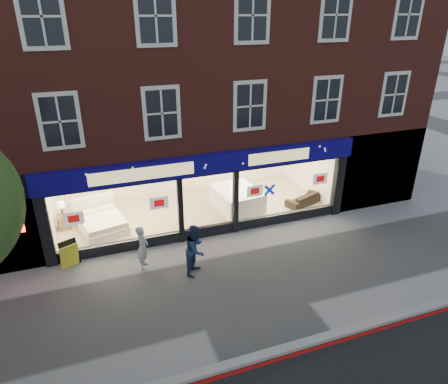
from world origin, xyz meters
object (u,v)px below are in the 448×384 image
sofa (303,198)px  pedestrian_grey (143,247)px  a_board (70,255)px  mattress_stack (237,198)px  pedestrian_blue (196,249)px  display_bed (101,222)px

sofa → pedestrian_grey: (-7.23, -2.23, 0.42)m
a_board → pedestrian_grey: (2.27, -0.85, 0.30)m
mattress_stack → pedestrian_blue: bearing=-127.6°
pedestrian_grey → mattress_stack: bearing=-40.8°
display_bed → pedestrian_blue: pedestrian_blue is taller
mattress_stack → sofa: size_ratio=1.35×
display_bed → sofa: 8.39m
sofa → pedestrian_grey: bearing=-2.9°
display_bed → a_board: size_ratio=2.41×
mattress_stack → pedestrian_grey: 5.26m
sofa → pedestrian_blue: size_ratio=0.99×
display_bed → a_board: (-1.14, -2.04, 0.06)m
display_bed → a_board: 2.33m
pedestrian_grey → pedestrian_blue: (1.54, -0.83, 0.09)m
a_board → pedestrian_blue: bearing=-46.5°
sofa → a_board: 9.60m
pedestrian_grey → pedestrian_blue: 1.75m
mattress_stack → pedestrian_grey: pedestrian_grey is taller
a_board → sofa: bearing=-14.5°
pedestrian_grey → sofa: bearing=-56.9°
sofa → mattress_stack: bearing=-32.9°
display_bed → pedestrian_blue: (2.68, -3.71, 0.45)m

